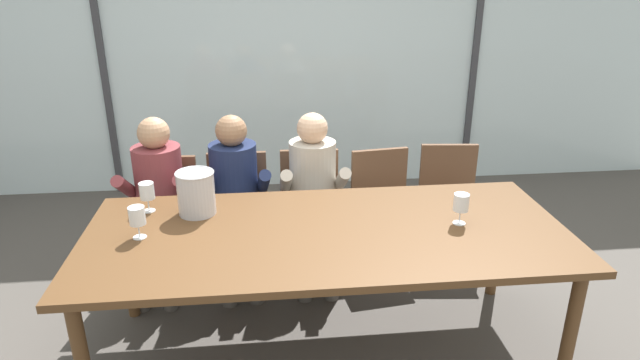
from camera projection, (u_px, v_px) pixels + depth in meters
The scene contains 18 objects.
ground at pixel (311, 262), 4.12m from camera, with size 14.00×14.00×0.00m, color #4C4742.
window_glass_panel at pixel (295, 55), 5.11m from camera, with size 7.78×0.03×2.60m, color silver.
window_mullion_left at pixel (102, 58), 4.92m from camera, with size 0.06×0.06×2.60m, color #38383D.
window_mullion_right at pixel (475, 52), 5.26m from camera, with size 0.06×0.06×2.60m, color #38383D.
hillside_vineyard at pixel (281, 54), 8.63m from camera, with size 13.78×2.40×1.51m, color #386633.
dining_table at pixel (327, 241), 2.93m from camera, with size 2.58×1.12×0.78m.
chair_near_curtain at pixel (167, 210), 3.79m from camera, with size 0.46×0.46×0.86m.
chair_left_of_center at pixel (238, 206), 3.87m from camera, with size 0.44×0.44×0.86m.
chair_center at pixel (310, 202), 3.92m from camera, with size 0.46×0.46×0.86m.
chair_right_of_center at pixel (383, 201), 3.93m from camera, with size 0.49×0.49×0.86m.
chair_near_window_right at pixel (449, 195), 4.04m from camera, with size 0.48×0.48×0.86m.
person_maroon_top at pixel (158, 195), 3.61m from camera, with size 0.48×0.63×1.18m.
person_navy_polo at pixel (235, 192), 3.66m from camera, with size 0.49×0.63×1.18m.
person_beige_jumper at pixel (314, 188), 3.71m from camera, with size 0.46×0.61×1.18m.
ice_bucket_primary at pixel (196, 192), 3.06m from camera, with size 0.22×0.22×0.25m.
wine_glass_by_left_taster at pixel (461, 203), 2.94m from camera, with size 0.08×0.08×0.17m.
wine_glass_near_bucket at pixel (147, 192), 3.08m from camera, with size 0.08×0.08×0.17m.
wine_glass_center_pour at pixel (137, 217), 2.78m from camera, with size 0.08×0.08×0.17m.
Camera 1 is at (-0.31, -2.58, 2.10)m, focal length 30.52 mm.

